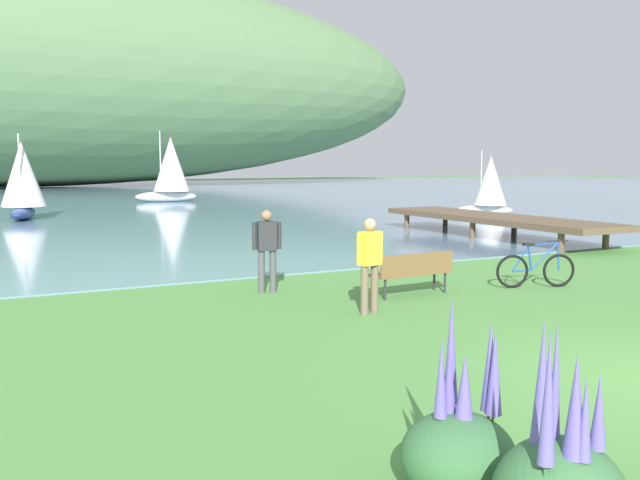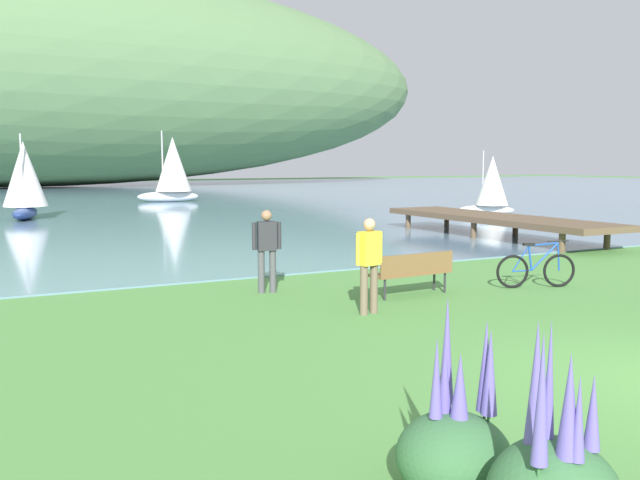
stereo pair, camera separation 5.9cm
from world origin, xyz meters
name	(u,v)px [view 2 (the right image)]	position (x,y,z in m)	size (l,w,h in m)	color
bay_water	(81,197)	(0.00, 49.48, 0.02)	(180.00, 80.00, 0.04)	#6B8EA8
distant_hillside	(10,72)	(-3.19, 72.99, 11.83)	(96.61, 28.00, 23.59)	#567A4C
park_bench_near_camera	(413,270)	(0.31, 6.08, 0.52)	(1.83, 0.59, 0.88)	brown
bicycle_leaning_near_bench	(536,269)	(3.18, 5.62, 0.40)	(1.68, 0.66, 1.01)	black
person_at_shoreline	(267,246)	(-2.17, 7.74, 0.98)	(0.60, 0.29, 1.71)	#4C4C51
person_on_the_grass	(369,260)	(-1.35, 5.06, 0.98)	(0.60, 0.29, 1.71)	#72604C
echium_bush_closest_to_camera	(455,447)	(-4.21, -0.98, 0.42)	(0.93, 0.93, 1.59)	#386B3D
sailboat_nearest_to_shore	(24,179)	(-5.23, 29.44, 1.89)	(2.40, 3.47, 3.93)	navy
sailboat_mid_bay	(492,185)	(15.83, 21.50, 1.55)	(2.61, 2.51, 3.21)	white
sailboat_toward_hillside	(172,169)	(4.58, 39.97, 2.25)	(4.13, 2.76, 4.69)	white
pier_dock	(495,219)	(9.00, 13.48, 0.69)	(2.40, 10.00, 0.80)	brown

